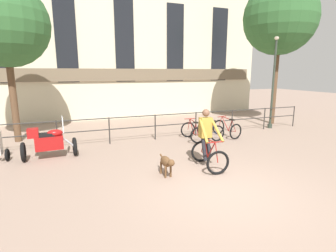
{
  "coord_description": "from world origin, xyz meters",
  "views": [
    {
      "loc": [
        -3.31,
        -4.87,
        2.77
      ],
      "look_at": [
        -0.33,
        2.86,
        1.05
      ],
      "focal_mm": 28.0,
      "sensor_mm": 36.0,
      "label": 1
    }
  ],
  "objects": [
    {
      "name": "tree_canalside_left",
      "position": [
        -5.29,
        6.92,
        4.51
      ],
      "size": [
        3.21,
        3.21,
        6.13
      ],
      "color": "brown",
      "rests_on": "ground_plane"
    },
    {
      "name": "cyclist_with_bike",
      "position": [
        0.44,
        1.64,
        0.76
      ],
      "size": [
        0.77,
        1.22,
        1.7
      ],
      "rotation": [
        0.0,
        0.0,
        -0.08
      ],
      "color": "black",
      "rests_on": "ground_plane"
    },
    {
      "name": "parked_bicycle_mid_left",
      "position": [
        2.23,
        4.54,
        0.36
      ],
      "size": [
        0.71,
        1.14,
        0.86
      ],
      "rotation": [
        0.0,
        0.0,
        3.19
      ],
      "color": "black",
      "rests_on": "ground_plane"
    },
    {
      "name": "canal_railing",
      "position": [
        -0.0,
        5.2,
        0.71
      ],
      "size": [
        15.05,
        0.05,
        1.05
      ],
      "color": "#2D2B28",
      "rests_on": "ground_plane"
    },
    {
      "name": "street_lamp",
      "position": [
        6.1,
        5.32,
        2.53
      ],
      "size": [
        0.28,
        0.28,
        4.52
      ],
      "color": "#2D382D",
      "rests_on": "ground_plane"
    },
    {
      "name": "ground_plane",
      "position": [
        0.0,
        0.0,
        0.0
      ],
      "size": [
        60.0,
        60.0,
        0.0
      ],
      "primitive_type": "plane",
      "color": "gray"
    },
    {
      "name": "parked_bicycle_near_lamp",
      "position": [
        1.41,
        4.54,
        0.36
      ],
      "size": [
        0.72,
        1.14,
        0.86
      ],
      "rotation": [
        0.0,
        0.0,
        3.09
      ],
      "color": "black",
      "rests_on": "ground_plane"
    },
    {
      "name": "building_facade",
      "position": [
        0.0,
        10.99,
        4.07
      ],
      "size": [
        18.0,
        0.72,
        8.18
      ],
      "color": "beige",
      "rests_on": "ground_plane"
    },
    {
      "name": "parked_bicycle_mid_right",
      "position": [
        3.05,
        4.54,
        0.36
      ],
      "size": [
        0.84,
        1.2,
        0.86
      ],
      "rotation": [
        0.0,
        0.0,
        3.31
      ],
      "color": "black",
      "rests_on": "ground_plane"
    },
    {
      "name": "parked_motorcycle",
      "position": [
        -3.97,
        4.11,
        0.56
      ],
      "size": [
        1.68,
        0.7,
        1.35
      ],
      "rotation": [
        0.0,
        0.0,
        1.62
      ],
      "color": "black",
      "rests_on": "ground_plane"
    },
    {
      "name": "tree_canalside_right",
      "position": [
        7.07,
        6.26,
        5.42
      ],
      "size": [
        3.67,
        3.67,
        7.28
      ],
      "color": "brown",
      "rests_on": "ground_plane"
    },
    {
      "name": "dog",
      "position": [
        -0.95,
        1.36,
        0.39
      ],
      "size": [
        0.25,
        0.9,
        0.56
      ],
      "rotation": [
        0.0,
        0.0,
        0.04
      ],
      "color": "brown",
      "rests_on": "ground_plane"
    }
  ]
}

